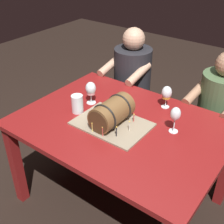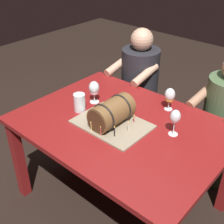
# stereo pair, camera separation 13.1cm
# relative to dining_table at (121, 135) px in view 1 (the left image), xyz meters

# --- Properties ---
(ground_plane) EXTENTS (8.00, 8.00, 0.00)m
(ground_plane) POSITION_rel_dining_table_xyz_m (0.00, 0.00, -0.64)
(ground_plane) COLOR black
(dining_table) EXTENTS (1.40, 1.04, 0.74)m
(dining_table) POSITION_rel_dining_table_xyz_m (0.00, 0.00, 0.00)
(dining_table) COLOR maroon
(dining_table) RESTS_ON ground
(barrel_cake) EXTENTS (0.49, 0.35, 0.19)m
(barrel_cake) POSITION_rel_dining_table_xyz_m (-0.04, -0.05, 0.18)
(barrel_cake) COLOR gray
(barrel_cake) RESTS_ON dining_table
(wine_glass_amber) EXTENTS (0.07, 0.07, 0.17)m
(wine_glass_amber) POSITION_rel_dining_table_xyz_m (0.13, 0.37, 0.21)
(wine_glass_amber) COLOR white
(wine_glass_amber) RESTS_ON dining_table
(wine_glass_empty) EXTENTS (0.07, 0.07, 0.18)m
(wine_glass_empty) POSITION_rel_dining_table_xyz_m (0.32, 0.12, 0.23)
(wine_glass_empty) COLOR white
(wine_glass_empty) RESTS_ON dining_table
(wine_glass_rose) EXTENTS (0.08, 0.08, 0.17)m
(wine_glass_rose) POSITION_rel_dining_table_xyz_m (-0.34, 0.09, 0.21)
(wine_glass_rose) COLOR white
(wine_glass_rose) RESTS_ON dining_table
(beer_pint) EXTENTS (0.08, 0.08, 0.13)m
(beer_pint) POSITION_rel_dining_table_xyz_m (-0.34, -0.07, 0.16)
(beer_pint) COLOR white
(beer_pint) RESTS_ON dining_table
(person_seated_left) EXTENTS (0.39, 0.47, 1.14)m
(person_seated_left) POSITION_rel_dining_table_xyz_m (-0.42, 0.76, -0.11)
(person_seated_left) COLOR black
(person_seated_left) RESTS_ON ground
(person_seated_right) EXTENTS (0.41, 0.49, 1.11)m
(person_seated_right) POSITION_rel_dining_table_xyz_m (0.42, 0.76, -0.13)
(person_seated_right) COLOR #2A3A24
(person_seated_right) RESTS_ON ground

